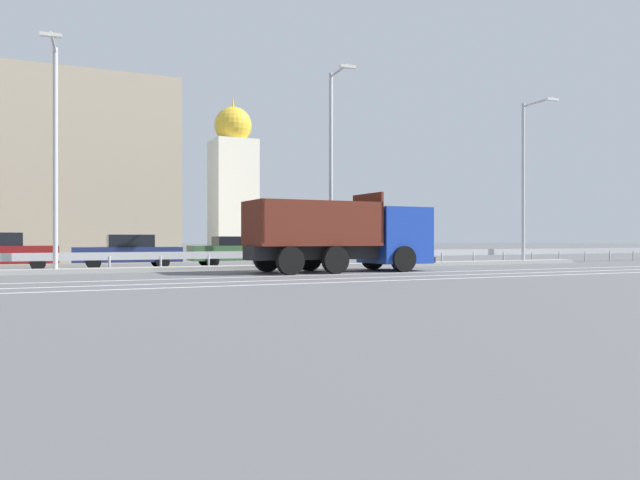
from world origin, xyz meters
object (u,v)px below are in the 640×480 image
(parked_car_5, at_px, (353,252))
(church_tower, at_px, (233,182))
(street_lamp_3, at_px, (526,174))
(parked_car_4, at_px, (237,251))
(street_lamp_1, at_px, (55,146))
(dump_truck, at_px, (362,239))
(street_lamp_2, at_px, (332,159))
(parked_car_2, at_px, (2,252))
(parked_car_3, at_px, (128,252))
(median_road_sign, at_px, (415,244))

(parked_car_5, height_order, church_tower, church_tower)
(street_lamp_3, xyz_separation_m, parked_car_4, (-15.03, 3.46, -4.08))
(street_lamp_1, distance_m, church_tower, 30.67)
(dump_truck, relative_size, street_lamp_3, 0.89)
(street_lamp_2, relative_size, street_lamp_3, 1.03)
(parked_car_2, bearing_deg, parked_car_3, 87.92)
(street_lamp_2, bearing_deg, street_lamp_3, 0.45)
(street_lamp_2, bearing_deg, church_tower, 82.36)
(street_lamp_3, bearing_deg, street_lamp_1, -179.73)
(parked_car_4, height_order, parked_car_5, parked_car_4)
(street_lamp_3, distance_m, parked_car_3, 20.85)
(dump_truck, height_order, parked_car_3, dump_truck)
(median_road_sign, distance_m, street_lamp_2, 6.05)
(dump_truck, height_order, church_tower, church_tower)
(parked_car_2, distance_m, parked_car_3, 5.05)
(dump_truck, distance_m, street_lamp_2, 4.83)
(dump_truck, xyz_separation_m, parked_car_3, (-8.34, 6.60, -0.55))
(street_lamp_2, distance_m, street_lamp_3, 11.66)
(dump_truck, relative_size, street_lamp_2, 0.86)
(parked_car_4, bearing_deg, street_lamp_3, 78.82)
(parked_car_3, bearing_deg, dump_truck, -125.10)
(street_lamp_3, height_order, parked_car_2, street_lamp_3)
(parked_car_2, relative_size, parked_car_5, 0.99)
(parked_car_2, bearing_deg, parked_car_5, 88.54)
(street_lamp_1, relative_size, parked_car_3, 1.81)
(median_road_sign, distance_m, parked_car_2, 18.51)
(street_lamp_2, xyz_separation_m, street_lamp_3, (11.65, 0.09, -0.13))
(median_road_sign, relative_size, parked_car_2, 0.49)
(parked_car_3, height_order, parked_car_4, parked_car_3)
(street_lamp_3, distance_m, parked_car_2, 25.78)
(dump_truck, bearing_deg, street_lamp_3, 104.90)
(median_road_sign, relative_size, street_lamp_1, 0.24)
(street_lamp_1, relative_size, street_lamp_2, 0.96)
(street_lamp_2, bearing_deg, parked_car_4, 133.60)
(parked_car_2, height_order, parked_car_3, parked_car_2)
(median_road_sign, height_order, church_tower, church_tower)
(median_road_sign, xyz_separation_m, parked_car_2, (-18.20, 3.37, -0.29))
(parked_car_2, bearing_deg, church_tower, 142.90)
(parked_car_3, relative_size, parked_car_4, 1.01)
(parked_car_2, bearing_deg, parked_car_4, 89.36)
(street_lamp_1, relative_size, parked_car_5, 1.99)
(parked_car_4, bearing_deg, median_road_sign, 69.22)
(parked_car_4, bearing_deg, parked_car_3, -87.03)
(parked_car_4, xyz_separation_m, parked_car_5, (6.24, -0.26, -0.08))
(dump_truck, bearing_deg, parked_car_5, 154.33)
(church_tower, bearing_deg, street_lamp_2, -97.64)
(parked_car_2, bearing_deg, dump_truck, 62.85)
(dump_truck, bearing_deg, street_lamp_2, 176.30)
(parked_car_2, height_order, parked_car_5, parked_car_2)
(median_road_sign, height_order, parked_car_2, median_road_sign)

